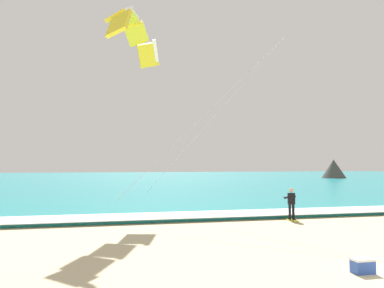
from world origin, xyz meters
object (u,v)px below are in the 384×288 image
(kitesurfer, at_px, (291,202))
(surfboard, at_px, (292,220))
(kite_primary, at_px, (132,30))
(cooler_box, at_px, (363,266))

(kitesurfer, bearing_deg, surfboard, -91.40)
(surfboard, xyz_separation_m, kitesurfer, (0.00, 0.02, 0.91))
(surfboard, relative_size, kitesurfer, 0.83)
(kite_primary, distance_m, cooler_box, 17.28)
(surfboard, relative_size, kite_primary, 0.13)
(surfboard, bearing_deg, kitesurfer, 88.60)
(kitesurfer, xyz_separation_m, cooler_box, (-2.89, -9.42, -0.74))
(kitesurfer, bearing_deg, kite_primary, 158.13)
(kitesurfer, relative_size, cooler_box, 2.91)
(kitesurfer, height_order, kite_primary, kite_primary)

